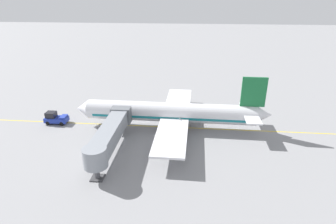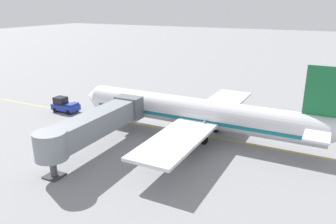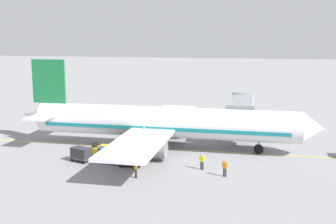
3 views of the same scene
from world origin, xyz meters
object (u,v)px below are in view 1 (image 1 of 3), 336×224
baggage_tug_lead (203,115)px  baggage_cart_second_in_train (195,110)px  ground_crew_loader (176,102)px  ground_crew_marshaller (148,108)px  jet_bridge (110,134)px  baggage_tug_trailing (182,109)px  pushback_tractor (56,118)px  ground_crew_wing_walker (139,104)px  baggage_cart_third_in_train (209,110)px  baggage_cart_front (181,109)px  parked_airliner (172,113)px

baggage_tug_lead → baggage_cart_second_in_train: bearing=40.9°
ground_crew_loader → ground_crew_marshaller: size_ratio=1.00×
jet_bridge → ground_crew_marshaller: bearing=-10.8°
jet_bridge → baggage_tug_lead: (15.09, -15.24, -2.75)m
baggage_tug_trailing → ground_crew_marshaller: (-0.44, 7.38, 0.24)m
pushback_tractor → ground_crew_wing_walker: bearing=-58.4°
baggage_cart_third_in_train → ground_crew_marshaller: ground_crew_marshaller is taller
baggage_tug_lead → ground_crew_wing_walker: ground_crew_wing_walker is taller
jet_bridge → pushback_tractor: bearing=54.9°
jet_bridge → baggage_cart_second_in_train: jet_bridge is taller
baggage_cart_front → ground_crew_loader: bearing=18.0°
baggage_cart_second_in_train → ground_crew_loader: (4.27, 4.21, 0.00)m
pushback_tractor → ground_crew_marshaller: 19.11m
baggage_cart_front → ground_crew_marshaller: bearing=88.1°
baggage_cart_second_in_train → jet_bridge: bearing=141.7°
jet_bridge → baggage_cart_front: bearing=-31.6°
parked_airliner → baggage_cart_third_in_train: (7.25, -7.53, -2.24)m
parked_airliner → ground_crew_loader: (11.23, -0.20, -2.23)m
baggage_cart_third_in_train → ground_crew_wing_walker: size_ratio=1.75×
pushback_tractor → baggage_cart_third_in_train: pushback_tractor is taller
ground_crew_marshaller → baggage_cart_third_in_train: bearing=-90.5°
parked_airliner → baggage_cart_front: bearing=-12.1°
baggage_cart_front → ground_crew_loader: (4.10, 1.33, 0.00)m
baggage_cart_second_in_train → baggage_tug_trailing: bearing=73.0°
ground_crew_marshaller → jet_bridge: bearing=169.2°
ground_crew_loader → baggage_cart_third_in_train: bearing=-118.4°
baggage_cart_front → baggage_tug_lead: bearing=-115.2°
baggage_cart_second_in_train → ground_crew_wing_walker: size_ratio=1.75×
jet_bridge → baggage_tug_trailing: (17.94, -10.72, -2.75)m
baggage_cart_third_in_train → parked_airliner: bearing=133.9°
baggage_tug_lead → jet_bridge: bearing=134.7°
pushback_tractor → baggage_cart_front: bearing=-73.7°
baggage_cart_second_in_train → ground_crew_loader: 6.00m
parked_airliner → ground_crew_loader: 11.45m
baggage_tug_lead → ground_crew_loader: bearing=43.5°
ground_crew_wing_walker → baggage_tug_lead: bearing=-106.2°
baggage_tug_trailing → ground_crew_loader: bearing=22.7°
baggage_cart_third_in_train → ground_crew_marshaller: (0.11, 13.28, 0.00)m
baggage_tug_trailing → ground_crew_loader: ground_crew_loader is taller
pushback_tractor → baggage_tug_lead: pushback_tractor is taller
baggage_tug_lead → parked_airliner: bearing=128.9°
ground_crew_wing_walker → baggage_tug_trailing: bearing=-97.6°
baggage_tug_trailing → ground_crew_marshaller: bearing=93.4°
parked_airliner → pushback_tractor: bearing=90.4°
ground_crew_marshaller → baggage_tug_lead: bearing=-101.5°
baggage_cart_second_in_train → baggage_cart_third_in_train: same height
baggage_cart_second_in_train → baggage_cart_third_in_train: size_ratio=1.00×
baggage_tug_lead → ground_crew_loader: size_ratio=1.61×
pushback_tractor → ground_crew_loader: (11.38, -23.51, -0.15)m
baggage_tug_lead → ground_crew_loader: 8.65m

